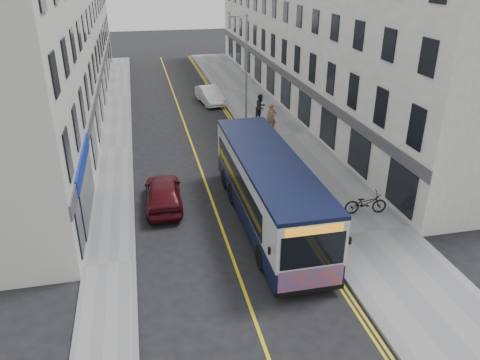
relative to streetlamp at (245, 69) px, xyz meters
name	(u,v)px	position (x,y,z in m)	size (l,w,h in m)	color
ground	(225,236)	(-4.17, -14.00, -4.38)	(140.00, 140.00, 0.00)	black
pavement_east	(280,136)	(2.08, -2.00, -4.32)	(4.50, 64.00, 0.12)	gray
pavement_west	(115,148)	(-9.17, -2.00, -4.32)	(2.00, 64.00, 0.12)	gray
kerb_east	(249,138)	(-0.17, -2.00, -4.32)	(0.18, 64.00, 0.13)	slate
kerb_west	(131,147)	(-8.17, -2.00, -4.32)	(0.18, 64.00, 0.13)	slate
road_centre_line	(191,143)	(-4.17, -2.00, -4.38)	(0.12, 64.00, 0.01)	gold
road_dbl_yellow_inner	(243,139)	(-0.62, -2.00, -4.38)	(0.10, 64.00, 0.01)	gold
road_dbl_yellow_outer	(246,139)	(-0.42, -2.00, -4.38)	(0.10, 64.00, 0.01)	gold
terrace_east	(312,23)	(7.33, 7.00, 2.12)	(6.00, 46.00, 13.00)	white
terrace_west	(53,30)	(-13.17, 7.00, 2.12)	(6.00, 46.00, 13.00)	silver
streetlamp	(245,69)	(0.00, 0.00, 0.00)	(1.32, 0.18, 8.00)	gray
city_bus	(268,188)	(-2.00, -13.26, -2.56)	(2.67, 11.46, 3.33)	black
bicycle	(366,203)	(2.79, -13.62, -3.73)	(0.71, 2.04, 1.07)	black
pedestrian_near	(271,118)	(1.69, -1.02, -3.29)	(0.71, 0.47, 1.94)	brown
pedestrian_far	(261,107)	(1.60, 1.63, -3.27)	(0.97, 0.76, 1.99)	black
car_white	(210,95)	(-1.39, 7.43, -3.67)	(1.52, 4.35, 1.43)	white
car_maroon	(163,193)	(-6.60, -10.59, -3.63)	(1.78, 4.42, 1.51)	#470B12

